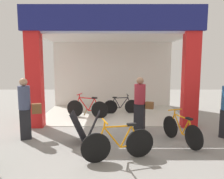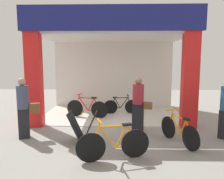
# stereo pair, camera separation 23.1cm
# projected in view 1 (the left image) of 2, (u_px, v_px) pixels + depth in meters

# --- Properties ---
(ground_plane) EXTENTS (19.17, 19.17, 0.00)m
(ground_plane) POSITION_uv_depth(u_px,v_px,m) (112.00, 127.00, 7.40)
(ground_plane) COLOR gray
(ground_plane) RESTS_ON ground
(shop_facade) EXTENTS (5.79, 3.76, 3.90)m
(shop_facade) POSITION_uv_depth(u_px,v_px,m) (112.00, 64.00, 8.85)
(shop_facade) COLOR beige
(shop_facade) RESTS_ON ground
(bicycle_inside_0) EXTENTS (1.47, 0.40, 0.81)m
(bicycle_inside_0) POSITION_uv_depth(u_px,v_px,m) (120.00, 106.00, 9.19)
(bicycle_inside_0) COLOR black
(bicycle_inside_0) RESTS_ON ground
(bicycle_inside_1) EXTENTS (1.64, 0.54, 0.93)m
(bicycle_inside_1) POSITION_uv_depth(u_px,v_px,m) (87.00, 108.00, 8.55)
(bicycle_inside_1) COLOR black
(bicycle_inside_1) RESTS_ON ground
(bicycle_parked_0) EXTENTS (0.62, 1.50, 0.87)m
(bicycle_parked_0) POSITION_uv_depth(u_px,v_px,m) (181.00, 130.00, 5.90)
(bicycle_parked_0) COLOR black
(bicycle_parked_0) RESTS_ON ground
(bicycle_parked_1) EXTENTS (1.63, 0.56, 0.93)m
(bicycle_parked_1) POSITION_uv_depth(u_px,v_px,m) (118.00, 144.00, 4.90)
(bicycle_parked_1) COLOR black
(bicycle_parked_1) RESTS_ON ground
(sandwich_board_sign) EXTENTS (0.77, 0.57, 0.85)m
(sandwich_board_sign) POSITION_uv_depth(u_px,v_px,m) (85.00, 127.00, 5.95)
(sandwich_board_sign) COLOR black
(sandwich_board_sign) RESTS_ON ground
(pedestrian_0) EXTENTS (0.65, 0.45, 1.70)m
(pedestrian_0) POSITION_uv_depth(u_px,v_px,m) (140.00, 103.00, 6.86)
(pedestrian_0) COLOR black
(pedestrian_0) RESTS_ON ground
(pedestrian_2) EXTENTS (0.66, 0.43, 1.73)m
(pedestrian_2) POSITION_uv_depth(u_px,v_px,m) (25.00, 108.00, 6.16)
(pedestrian_2) COLOR black
(pedestrian_2) RESTS_ON ground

